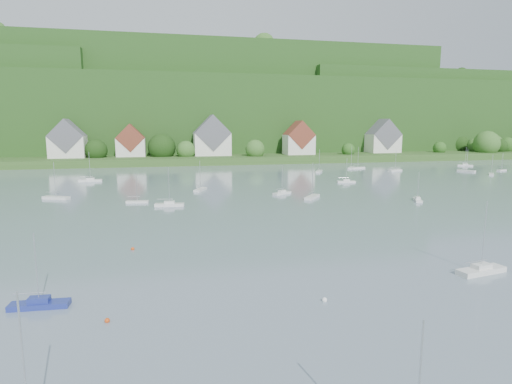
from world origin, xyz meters
TOP-DOWN VIEW (x-y plane):
  - far_shore_strip at (0.00, 200.00)m, footprint 600.00×60.00m
  - forested_ridge at (0.39, 268.57)m, footprint 620.00×181.22m
  - village_building_0 at (-55.00, 187.00)m, footprint 14.00×10.40m
  - village_building_1 at (-30.00, 189.00)m, footprint 12.00×9.36m
  - village_building_2 at (5.00, 188.00)m, footprint 16.00×11.44m
  - village_building_3 at (45.00, 186.00)m, footprint 13.00×10.40m
  - village_building_4 at (90.00, 190.00)m, footprint 15.00×10.40m
  - near_sailboat_1 at (-27.63, 38.97)m, footprint 5.18×1.70m
  - near_sailboat_3 at (17.74, 38.06)m, footprint 6.19×2.69m
  - mooring_buoy_1 at (-2.05, 34.69)m, footprint 0.50×0.50m
  - mooring_buoy_3 at (-20.67, 55.59)m, footprint 0.47×0.47m
  - mooring_buoy_5 at (-21.32, 34.71)m, footprint 0.46×0.46m
  - far_sailboat_cluster at (18.85, 120.53)m, footprint 193.43×72.49m

SIDE VIEW (x-z plane):
  - mooring_buoy_1 at x=-2.05m, z-range -0.25..0.25m
  - mooring_buoy_3 at x=-20.67m, z-range -0.23..0.23m
  - mooring_buoy_5 at x=-21.32m, z-range -0.23..0.23m
  - far_sailboat_cluster at x=18.85m, z-range -3.98..4.73m
  - near_sailboat_1 at x=-27.63m, z-range -3.05..3.85m
  - near_sailboat_3 at x=17.74m, z-range -3.61..4.48m
  - far_shore_strip at x=0.00m, z-range 0.00..3.00m
  - village_building_1 at x=-30.00m, z-range 1.75..15.75m
  - village_building_3 at x=45.00m, z-range 1.68..17.18m
  - village_building_0 at x=-55.00m, z-range 1.51..17.51m
  - village_building_4 at x=90.00m, z-range 1.34..17.84m
  - village_building_2 at x=5.00m, z-range 1.27..19.27m
  - forested_ridge at x=0.39m, z-range -12.06..57.83m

